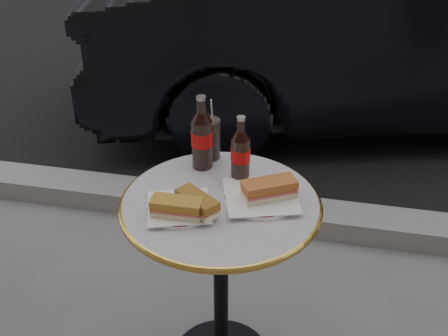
% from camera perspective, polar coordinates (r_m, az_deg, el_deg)
% --- Properties ---
extents(asphalt_road, '(40.00, 8.00, 0.00)m').
position_cam_1_polar(asphalt_road, '(6.61, 9.27, 16.14)').
color(asphalt_road, black).
rests_on(asphalt_road, ground).
extents(curb, '(40.00, 0.20, 0.12)m').
position_cam_1_polar(curb, '(2.83, 3.56, -4.48)').
color(curb, gray).
rests_on(curb, ground).
extents(bistro_table, '(0.62, 0.62, 0.73)m').
position_cam_1_polar(bistro_table, '(1.95, -0.31, -12.22)').
color(bistro_table, '#BAB2C4').
rests_on(bistro_table, ground).
extents(plate_left, '(0.22, 0.22, 0.01)m').
position_cam_1_polar(plate_left, '(1.68, -4.61, -4.18)').
color(plate_left, silver).
rests_on(plate_left, bistro_table).
extents(plate_right, '(0.26, 0.26, 0.01)m').
position_cam_1_polar(plate_right, '(1.72, 3.75, -3.02)').
color(plate_right, white).
rests_on(plate_right, bistro_table).
extents(sandwich_left_a, '(0.15, 0.07, 0.05)m').
position_cam_1_polar(sandwich_left_a, '(1.63, -4.84, -4.09)').
color(sandwich_left_a, '#B17C2C').
rests_on(sandwich_left_a, plate_left).
extents(sandwich_left_b, '(0.15, 0.14, 0.05)m').
position_cam_1_polar(sandwich_left_b, '(1.64, -2.73, -3.66)').
color(sandwich_left_b, brown).
rests_on(sandwich_left_b, plate_left).
extents(sandwich_right, '(0.18, 0.15, 0.06)m').
position_cam_1_polar(sandwich_right, '(1.70, 4.62, -2.24)').
color(sandwich_right, '#B15F2C').
rests_on(sandwich_right, plate_right).
extents(cola_bottle_left, '(0.07, 0.07, 0.26)m').
position_cam_1_polar(cola_bottle_left, '(1.82, -2.27, 3.65)').
color(cola_bottle_left, black).
rests_on(cola_bottle_left, bistro_table).
extents(cola_bottle_right, '(0.08, 0.08, 0.23)m').
position_cam_1_polar(cola_bottle_right, '(1.76, 1.70, 1.94)').
color(cola_bottle_right, black).
rests_on(cola_bottle_right, bistro_table).
extents(cola_glass, '(0.08, 0.08, 0.15)m').
position_cam_1_polar(cola_glass, '(1.90, -1.43, 3.00)').
color(cola_glass, black).
rests_on(cola_glass, bistro_table).
extents(parked_car, '(2.42, 4.17, 1.30)m').
position_cam_1_polar(parked_car, '(3.85, 17.35, 14.09)').
color(parked_car, black).
rests_on(parked_car, ground).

